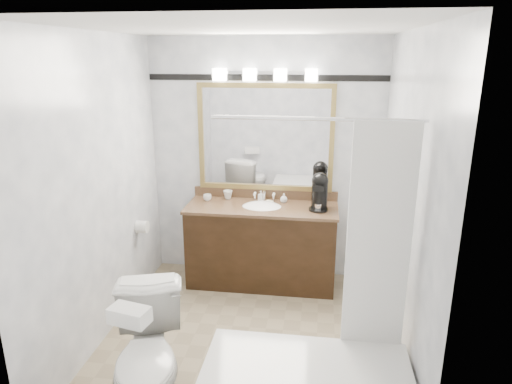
# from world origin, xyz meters

# --- Properties ---
(room) EXTENTS (2.42, 2.62, 2.52)m
(room) POSITION_xyz_m (0.00, 0.00, 1.25)
(room) COLOR gray
(room) RESTS_ON ground
(vanity) EXTENTS (1.53, 0.58, 0.97)m
(vanity) POSITION_xyz_m (0.00, 1.02, 0.44)
(vanity) COLOR black
(vanity) RESTS_ON ground
(mirror) EXTENTS (1.40, 0.04, 1.10)m
(mirror) POSITION_xyz_m (0.00, 1.28, 1.50)
(mirror) COLOR #A08748
(mirror) RESTS_ON room
(vanity_light_bar) EXTENTS (1.02, 0.14, 0.12)m
(vanity_light_bar) POSITION_xyz_m (0.00, 1.23, 2.13)
(vanity_light_bar) COLOR silver
(vanity_light_bar) RESTS_ON room
(accent_stripe) EXTENTS (2.40, 0.01, 0.06)m
(accent_stripe) POSITION_xyz_m (0.00, 1.29, 2.10)
(accent_stripe) COLOR black
(accent_stripe) RESTS_ON room
(tp_roll) EXTENTS (0.11, 0.12, 0.12)m
(tp_roll) POSITION_xyz_m (-1.14, 0.66, 0.70)
(tp_roll) COLOR white
(tp_roll) RESTS_ON room
(toilet) EXTENTS (0.68, 0.91, 0.82)m
(toilet) POSITION_xyz_m (-0.50, -0.90, 0.41)
(toilet) COLOR white
(toilet) RESTS_ON ground
(tissue_box) EXTENTS (0.26, 0.17, 0.10)m
(tissue_box) POSITION_xyz_m (-0.50, -1.12, 0.87)
(tissue_box) COLOR white
(tissue_box) RESTS_ON toilet
(coffee_maker) EXTENTS (0.19, 0.24, 0.37)m
(coffee_maker) POSITION_xyz_m (0.57, 1.02, 1.04)
(coffee_maker) COLOR black
(coffee_maker) RESTS_ON vanity
(cup_left) EXTENTS (0.11, 0.11, 0.07)m
(cup_left) POSITION_xyz_m (-0.59, 1.12, 0.88)
(cup_left) COLOR white
(cup_left) RESTS_ON vanity
(cup_right) EXTENTS (0.12, 0.12, 0.09)m
(cup_right) POSITION_xyz_m (-0.39, 1.21, 0.89)
(cup_right) COLOR white
(cup_right) RESTS_ON vanity
(soap_bottle_a) EXTENTS (0.06, 0.06, 0.11)m
(soap_bottle_a) POSITION_xyz_m (-0.03, 1.20, 0.90)
(soap_bottle_a) COLOR white
(soap_bottle_a) RESTS_ON vanity
(soap_bottle_b) EXTENTS (0.09, 0.09, 0.10)m
(soap_bottle_b) POSITION_xyz_m (0.21, 1.17, 0.90)
(soap_bottle_b) COLOR white
(soap_bottle_b) RESTS_ON vanity
(soap_bar) EXTENTS (0.08, 0.07, 0.02)m
(soap_bar) POSITION_xyz_m (0.06, 1.13, 0.86)
(soap_bar) COLOR beige
(soap_bar) RESTS_ON vanity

